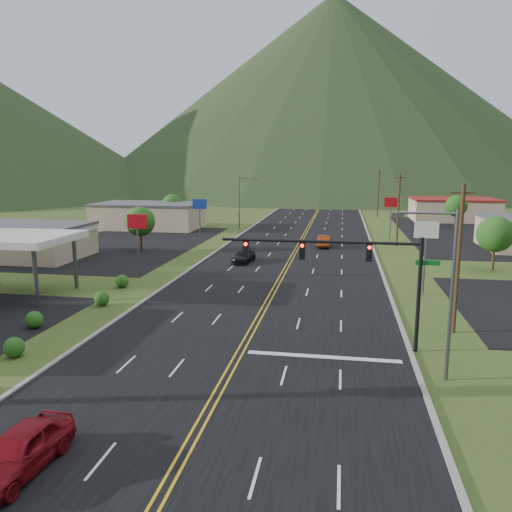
% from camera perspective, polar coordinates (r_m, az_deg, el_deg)
% --- Properties ---
extents(ground, '(500.00, 500.00, 0.00)m').
position_cam_1_polar(ground, '(20.45, -9.12, -22.96)').
color(ground, '#31491A').
rests_on(ground, ground).
extents(road, '(20.00, 460.00, 0.04)m').
position_cam_1_polar(road, '(20.45, -9.12, -22.96)').
color(road, black).
rests_on(road, ground).
extents(curb_east, '(0.30, 460.00, 0.14)m').
position_cam_1_polar(curb_east, '(20.09, 22.55, -24.37)').
color(curb_east, gray).
rests_on(curb_east, ground).
extents(traffic_signal, '(13.10, 0.43, 7.00)m').
position_cam_1_polar(traffic_signal, '(30.66, 10.86, -0.82)').
color(traffic_signal, black).
rests_on(traffic_signal, ground).
extents(streetlight_east, '(3.28, 0.25, 9.00)m').
position_cam_1_polar(streetlight_east, '(27.31, 20.89, -3.02)').
color(streetlight_east, '#59595E').
rests_on(streetlight_east, ground).
extents(streetlight_west, '(3.28, 0.25, 9.00)m').
position_cam_1_polar(streetlight_west, '(88.05, -1.72, 6.50)').
color(streetlight_west, '#59595E').
rests_on(streetlight_west, ground).
extents(gas_canopy, '(10.00, 8.00, 5.30)m').
position_cam_1_polar(gas_canopy, '(47.58, -26.12, 1.71)').
color(gas_canopy, white).
rests_on(gas_canopy, ground).
extents(building_west_mid, '(14.40, 10.40, 4.10)m').
position_cam_1_polar(building_west_mid, '(66.59, -24.96, 1.74)').
color(building_west_mid, '#CDB08E').
rests_on(building_west_mid, ground).
extents(building_west_far, '(18.40, 11.40, 4.50)m').
position_cam_1_polar(building_west_far, '(91.07, -12.12, 4.56)').
color(building_west_far, '#CDB08E').
rests_on(building_west_far, ground).
extents(building_east_far, '(16.40, 12.40, 4.50)m').
position_cam_1_polar(building_east_far, '(108.76, 21.59, 4.98)').
color(building_east_far, '#CDB08E').
rests_on(building_east_far, ground).
extents(pole_sign_west_a, '(2.00, 0.18, 6.40)m').
position_cam_1_polar(pole_sign_west_a, '(50.54, -13.41, 3.15)').
color(pole_sign_west_a, '#59595E').
rests_on(pole_sign_west_a, ground).
extents(pole_sign_west_b, '(2.00, 0.18, 6.40)m').
position_cam_1_polar(pole_sign_west_b, '(71.18, -6.46, 5.40)').
color(pole_sign_west_b, '#59595E').
rests_on(pole_sign_west_b, ground).
extents(pole_sign_east_a, '(2.00, 0.18, 6.40)m').
position_cam_1_polar(pole_sign_east_a, '(45.10, 18.86, 2.02)').
color(pole_sign_east_a, '#59595E').
rests_on(pole_sign_east_a, ground).
extents(pole_sign_east_b, '(2.00, 0.18, 6.40)m').
position_cam_1_polar(pole_sign_east_b, '(76.68, 15.19, 5.46)').
color(pole_sign_east_b, '#59595E').
rests_on(pole_sign_east_b, ground).
extents(tree_west_a, '(3.84, 3.84, 5.82)m').
position_cam_1_polar(tree_west_a, '(66.72, -13.09, 3.86)').
color(tree_west_a, '#382314').
rests_on(tree_west_a, ground).
extents(tree_west_b, '(3.84, 3.84, 5.82)m').
position_cam_1_polar(tree_west_b, '(93.60, -9.53, 5.80)').
color(tree_west_b, '#382314').
rests_on(tree_west_b, ground).
extents(tree_east_a, '(3.84, 3.84, 5.82)m').
position_cam_1_polar(tree_east_a, '(58.84, 25.68, 2.25)').
color(tree_east_a, '#382314').
rests_on(tree_east_a, ground).
extents(tree_east_b, '(3.84, 3.84, 5.82)m').
position_cam_1_polar(tree_east_b, '(96.51, 21.91, 5.33)').
color(tree_east_b, '#382314').
rests_on(tree_east_b, ground).
extents(utility_pole_a, '(1.60, 0.28, 10.00)m').
position_cam_1_polar(utility_pole_a, '(35.47, 22.14, -0.22)').
color(utility_pole_a, '#382314').
rests_on(utility_pole_a, ground).
extents(utility_pole_b, '(1.60, 0.28, 10.00)m').
position_cam_1_polar(utility_pole_b, '(71.76, 15.95, 5.17)').
color(utility_pole_b, '#382314').
rests_on(utility_pole_b, ground).
extents(utility_pole_c, '(1.60, 0.28, 10.00)m').
position_cam_1_polar(utility_pole_c, '(111.52, 13.81, 7.01)').
color(utility_pole_c, '#382314').
rests_on(utility_pole_c, ground).
extents(utility_pole_d, '(1.60, 0.28, 10.00)m').
position_cam_1_polar(utility_pole_d, '(151.41, 12.79, 7.87)').
color(utility_pole_d, '#382314').
rests_on(utility_pole_d, ground).
extents(mountain_n, '(220.00, 220.00, 85.00)m').
position_cam_1_polar(mountain_n, '(238.22, 8.70, 17.87)').
color(mountain_n, '#1D3015').
rests_on(mountain_n, ground).
extents(car_red_near, '(2.23, 4.95, 1.65)m').
position_cam_1_polar(car_red_near, '(21.51, -25.39, -19.52)').
color(car_red_near, maroon).
rests_on(car_red_near, ground).
extents(car_dark_mid, '(2.42, 4.84, 1.35)m').
position_cam_1_polar(car_dark_mid, '(57.77, -1.40, -0.08)').
color(car_dark_mid, black).
rests_on(car_dark_mid, ground).
extents(car_red_far, '(1.92, 4.97, 1.61)m').
position_cam_1_polar(car_red_far, '(69.24, 7.83, 1.69)').
color(car_red_far, maroon).
rests_on(car_red_far, ground).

